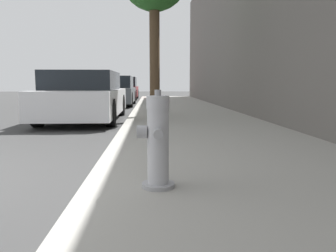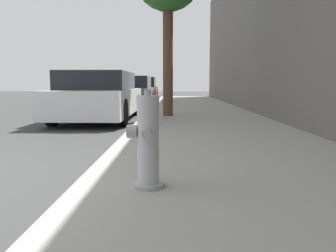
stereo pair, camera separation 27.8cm
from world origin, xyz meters
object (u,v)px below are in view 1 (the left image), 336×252
object	(u,v)px
parked_car_far	(124,89)
parked_car_near	(85,97)
parked_car_mid	(115,91)
fire_hydrant	(158,143)

from	to	relation	value
parked_car_far	parked_car_near	bearing A→B (deg)	-90.43
parked_car_near	parked_car_mid	bearing A→B (deg)	88.53
fire_hydrant	parked_car_mid	world-z (taller)	parked_car_mid
parked_car_mid	parked_car_far	bearing A→B (deg)	90.66
fire_hydrant	parked_car_near	world-z (taller)	parked_car_near
parked_car_near	fire_hydrant	bearing A→B (deg)	-73.75
fire_hydrant	parked_car_near	bearing A→B (deg)	106.25
fire_hydrant	parked_car_far	world-z (taller)	parked_car_far
fire_hydrant	parked_car_far	distance (m)	18.44
fire_hydrant	parked_car_mid	distance (m)	12.59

